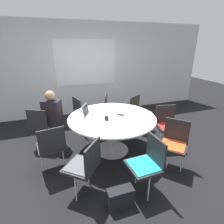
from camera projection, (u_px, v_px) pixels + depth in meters
ground_plane at (112, 150)px, 3.67m from camera, size 16.00×16.00×0.00m
wall_back at (86, 70)px, 5.27m from camera, size 8.00×0.07×2.70m
conference_table at (112, 123)px, 3.44m from camera, size 1.70×1.70×0.75m
chair_0 at (41, 123)px, 3.65m from camera, size 0.59×0.58×0.87m
chair_1 at (51, 144)px, 2.88m from camera, size 0.51×0.49×0.87m
chair_2 at (85, 163)px, 2.43m from camera, size 0.61×0.61×0.87m
chair_3 at (147, 161)px, 2.48m from camera, size 0.44×0.46×0.87m
chair_4 at (174, 141)px, 3.00m from camera, size 0.61×0.61×0.87m
chair_5 at (167, 122)px, 3.69m from camera, size 0.51×0.50×0.87m
chair_6 at (139, 110)px, 4.39m from camera, size 0.60×0.59×0.87m
chair_7 at (111, 107)px, 4.59m from camera, size 0.55×0.56×0.87m
chair_8 at (82, 111)px, 4.34m from camera, size 0.53×0.54×0.87m
person_0 at (53, 114)px, 3.62m from camera, size 0.42×0.37×1.22m
laptop at (88, 113)px, 3.45m from camera, size 0.35×0.39×0.21m
coffee_cup at (107, 118)px, 3.24m from camera, size 0.08×0.08×0.08m
cell_phone at (121, 115)px, 3.48m from camera, size 0.13×0.16×0.01m
handbag at (120, 197)px, 2.36m from camera, size 0.36×0.16×0.28m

